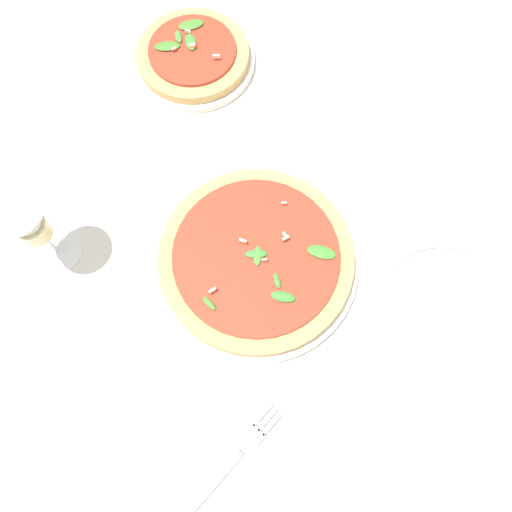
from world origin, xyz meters
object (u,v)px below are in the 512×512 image
object	(u,v)px
wine_glass	(29,224)
pizza_arugula_main	(256,259)
side_plate_white	(446,302)
pizza_personal_side	(193,57)
fork	(228,466)

from	to	relation	value
wine_glass	pizza_arugula_main	bearing A→B (deg)	-60.39
side_plate_white	wine_glass	bearing A→B (deg)	115.14
wine_glass	side_plate_white	world-z (taller)	wine_glass
pizza_arugula_main	pizza_personal_side	bearing A→B (deg)	49.75
wine_glass	side_plate_white	size ratio (longest dim) A/B	0.78
pizza_arugula_main	side_plate_white	xyz separation A→B (m)	(0.10, -0.27, -0.01)
pizza_arugula_main	wine_glass	distance (m)	0.32
pizza_personal_side	pizza_arugula_main	bearing A→B (deg)	-130.25
fork	wine_glass	bearing A→B (deg)	83.54
side_plate_white	pizza_personal_side	bearing A→B (deg)	74.84
pizza_personal_side	side_plate_white	size ratio (longest dim) A/B	1.12
pizza_personal_side	side_plate_white	distance (m)	0.59
wine_glass	fork	xyz separation A→B (m)	(-0.11, -0.40, -0.09)
pizza_arugula_main	fork	size ratio (longest dim) A/B	1.61
pizza_personal_side	fork	xyz separation A→B (m)	(-0.52, -0.43, -0.01)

